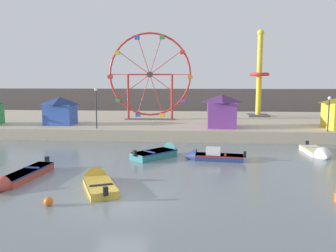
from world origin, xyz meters
The scene contains 15 objects.
ground_plane centered at (0.00, 0.00, 0.00)m, with size 240.00×240.00×0.00m, color slate.
quay_promenade centered at (0.00, 27.16, 0.56)m, with size 110.00×21.78×1.12m, color #B7A88E.
distant_town_skyline centered at (0.00, 50.07, 2.20)m, with size 140.00×3.00×4.40m, color #564C47.
motorboat_mustard_yellow centered at (-1.84, 2.36, 0.22)m, with size 3.03×4.43×1.34m.
motorboat_faded_red centered at (-6.63, 2.68, 0.26)m, with size 1.61×5.92×1.09m.
motorboat_white_red_stripe centered at (13.33, 11.32, 0.21)m, with size 1.44×4.52×1.33m.
motorboat_teal_painted centered at (1.02, 10.11, 0.28)m, with size 4.06×4.21×1.50m.
motorboat_navy_blue centered at (4.65, 9.26, 0.29)m, with size 4.68×1.75×1.29m.
ferris_wheel_red_frame centered at (-1.92, 25.81, 6.44)m, with size 10.43×1.20×10.59m.
drop_tower_yellow_tower centered at (12.19, 30.92, 6.05)m, with size 2.80×2.80×11.52m.
carnival_booth_purple_stall centered at (6.32, 19.18, 2.87)m, with size 3.19×3.29×3.38m.
carnival_booth_blue_tent centered at (-11.06, 20.13, 2.68)m, with size 3.35×2.77×3.01m.
promenade_lamp_near centered at (16.07, 16.92, 3.33)m, with size 0.32×0.32×3.31m.
promenade_lamp_far centered at (-6.23, 17.38, 3.75)m, with size 0.32×0.32×4.06m.
mooring_buoy_orange centered at (-3.27, -0.80, 0.22)m, with size 0.44×0.44×0.44m, color orange.
Camera 1 is at (3.49, -15.53, 5.79)m, focal length 36.06 mm.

